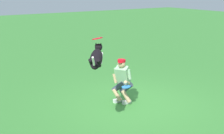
% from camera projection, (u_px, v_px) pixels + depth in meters
% --- Properties ---
extents(ground_plane, '(60.00, 60.00, 0.00)m').
position_uv_depth(ground_plane, '(136.00, 105.00, 8.63)').
color(ground_plane, '#3B8536').
extents(person, '(0.54, 0.71, 1.29)m').
position_uv_depth(person, '(122.00, 80.00, 8.60)').
color(person, silver).
rests_on(person, ground_plane).
extents(dog, '(0.72, 0.89, 0.53)m').
position_uv_depth(dog, '(96.00, 58.00, 6.56)').
color(dog, black).
extents(frisbee_flying, '(0.33, 0.33, 0.08)m').
position_uv_depth(frisbee_flying, '(97.00, 38.00, 6.73)').
color(frisbee_flying, red).
extents(frisbee_held, '(0.35, 0.35, 0.06)m').
position_uv_depth(frisbee_held, '(126.00, 87.00, 8.26)').
color(frisbee_held, '#2F81ED').
rests_on(frisbee_held, person).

